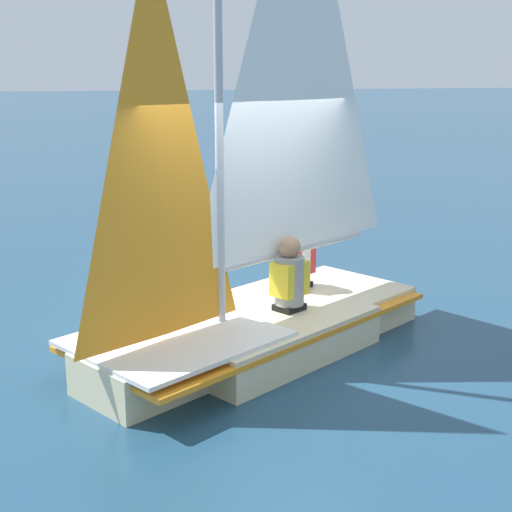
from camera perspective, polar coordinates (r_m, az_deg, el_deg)
name	(u,v)px	position (r m, az deg, el deg)	size (l,w,h in m)	color
ground_plane	(256,349)	(7.40, 0.00, -7.44)	(260.00, 260.00, 0.00)	navy
sailboat_main	(259,276)	(7.19, 0.24, -1.63)	(3.04, 4.10, 5.22)	beige
sailor_helm	(289,288)	(7.30, 2.69, -2.61)	(0.40, 0.42, 1.16)	black
sailor_crew	(297,268)	(8.09, 3.34, -0.94)	(0.40, 0.42, 1.16)	black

